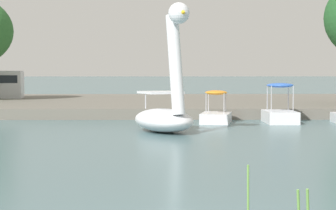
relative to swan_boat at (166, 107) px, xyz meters
The scene contains 4 objects.
shore_bank_far 15.55m from the swan_boat, 88.58° to the left, with size 159.40×19.25×0.49m, color #6B665B.
swan_boat is the anchor object (origin of this frame).
pedal_boat_orange 4.75m from the swan_boat, 62.24° to the left, with size 1.56×2.34×1.39m.
pedal_boat_blue 6.45m from the swan_boat, 40.23° to the left, with size 1.28×2.37×1.70m.
Camera 1 is at (-0.70, -7.01, 2.17)m, focal length 67.85 mm.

